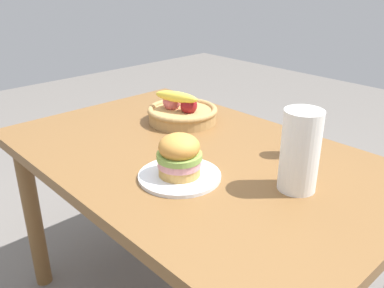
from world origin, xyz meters
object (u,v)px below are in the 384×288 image
object	(u,v)px
paper_towel_roll	(300,151)
fruit_basket	(182,112)
plate	(180,176)
soda_can	(293,138)
sandwich	(179,155)

from	to	relation	value
paper_towel_roll	fruit_basket	bearing A→B (deg)	168.56
fruit_basket	paper_towel_roll	size ratio (longest dim) A/B	1.21
plate	fruit_basket	xyz separation A→B (m)	(-0.37, 0.34, 0.04)
plate	soda_can	size ratio (longest dim) A/B	2.02
fruit_basket	paper_towel_roll	bearing A→B (deg)	-11.44
soda_can	fruit_basket	xyz separation A→B (m)	(-0.50, -0.05, -0.02)
sandwich	soda_can	xyz separation A→B (m)	(0.14, 0.39, -0.01)
sandwich	paper_towel_roll	bearing A→B (deg)	36.04
plate	sandwich	bearing A→B (deg)	0.00
sandwich	paper_towel_roll	world-z (taller)	paper_towel_roll
sandwich	fruit_basket	xyz separation A→B (m)	(-0.37, 0.34, -0.03)
plate	paper_towel_roll	bearing A→B (deg)	36.04
plate	soda_can	xyz separation A→B (m)	(0.14, 0.39, 0.06)
soda_can	sandwich	bearing A→B (deg)	-109.65
soda_can	paper_towel_roll	bearing A→B (deg)	-52.16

